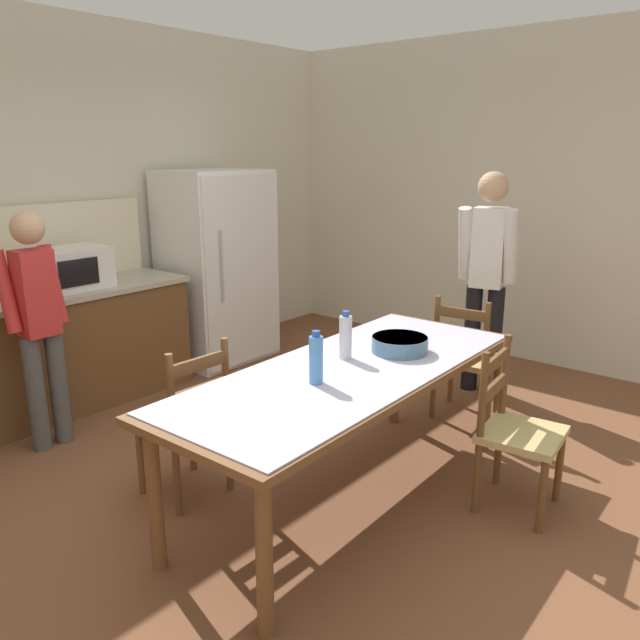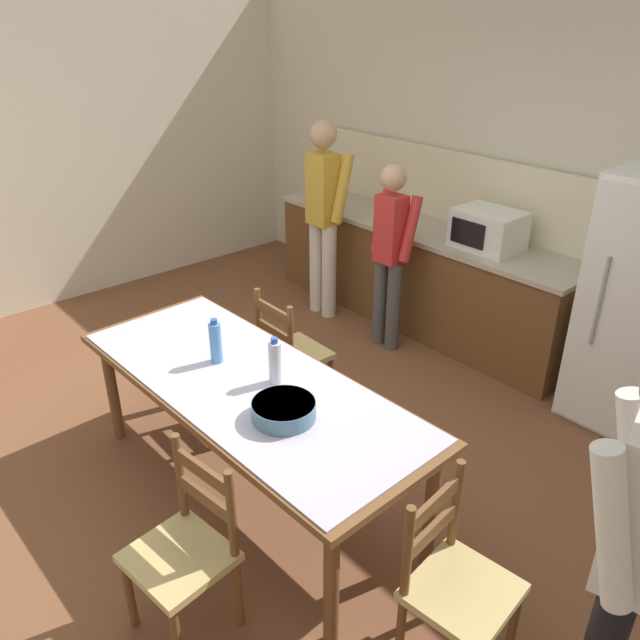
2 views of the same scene
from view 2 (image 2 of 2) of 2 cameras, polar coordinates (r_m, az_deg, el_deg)
ground_plane at (r=4.13m, az=-5.44°, el=-12.29°), size 8.32×8.32×0.00m
wall_back at (r=5.32m, az=18.21°, el=13.10°), size 6.52×0.12×2.90m
wall_left at (r=6.29m, az=-24.48°, el=14.04°), size 0.12×5.20×2.90m
kitchen_counter at (r=5.64m, az=8.86°, el=4.17°), size 3.04×0.66×0.90m
counter_splashback at (r=5.64m, az=11.52°, el=11.95°), size 3.00×0.03×0.60m
microwave at (r=5.04m, az=15.11°, el=7.99°), size 0.50×0.39×0.30m
dining_table at (r=3.47m, az=-6.64°, el=-6.59°), size 2.29×0.94×0.78m
bottle_near_centre at (r=3.57m, az=-9.53°, el=-2.01°), size 0.07×0.07×0.27m
bottle_off_centre at (r=3.34m, az=-4.13°, el=-3.84°), size 0.07×0.07×0.27m
serving_bowl at (r=3.10m, az=-3.34°, el=-8.12°), size 0.32×0.32×0.09m
chair_side_near_right at (r=3.01m, az=-12.18°, el=-19.92°), size 0.46×0.45×0.91m
chair_side_far_left at (r=4.33m, az=-2.70°, el=-3.10°), size 0.43×0.41×0.91m
chair_head_end at (r=2.88m, az=12.23°, el=-22.57°), size 0.45×0.46×0.91m
person_at_sink at (r=5.55m, az=0.33°, el=9.98°), size 0.44×0.30×1.76m
person_at_counter at (r=5.02m, az=6.44°, el=6.47°), size 0.39×0.27×1.54m
person_by_table at (r=2.44m, az=26.42°, el=-18.57°), size 0.36×0.48×1.74m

